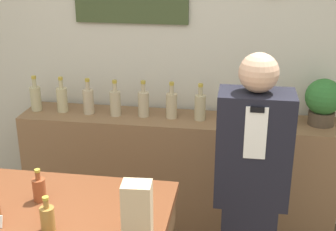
% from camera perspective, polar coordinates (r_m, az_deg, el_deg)
% --- Properties ---
extents(back_wall, '(5.20, 0.09, 2.70)m').
position_cam_1_polar(back_wall, '(3.45, 0.47, 8.31)').
color(back_wall, beige).
rests_on(back_wall, ground_plane).
extents(back_shelf, '(2.27, 0.38, 0.90)m').
position_cam_1_polar(back_shelf, '(3.52, 1.04, -7.18)').
color(back_shelf, brown).
rests_on(back_shelf, ground_plane).
extents(shopkeeper, '(0.40, 0.25, 1.57)m').
position_cam_1_polar(shopkeeper, '(2.67, 10.01, -9.13)').
color(shopkeeper, black).
rests_on(shopkeeper, ground_plane).
extents(potted_plant, '(0.25, 0.25, 0.32)m').
position_cam_1_polar(potted_plant, '(3.33, 18.40, 1.77)').
color(potted_plant, '#4C3D2D').
rests_on(potted_plant, back_shelf).
extents(paper_bag, '(0.13, 0.10, 0.27)m').
position_cam_1_polar(paper_bag, '(1.97, -3.78, -11.66)').
color(paper_bag, tan).
rests_on(paper_bag, display_counter).
extents(counter_bottle_3, '(0.06, 0.06, 0.17)m').
position_cam_1_polar(counter_bottle_3, '(2.36, -15.44, -8.61)').
color(counter_bottle_3, brown).
rests_on(counter_bottle_3, display_counter).
extents(counter_bottle_4, '(0.06, 0.06, 0.17)m').
position_cam_1_polar(counter_bottle_4, '(2.12, -14.48, -12.02)').
color(counter_bottle_4, olive).
rests_on(counter_bottle_4, display_counter).
extents(shelf_bottle_0, '(0.08, 0.08, 0.26)m').
position_cam_1_polar(shelf_bottle_0, '(3.59, -15.82, 2.13)').
color(shelf_bottle_0, tan).
rests_on(shelf_bottle_0, back_shelf).
extents(shelf_bottle_1, '(0.08, 0.08, 0.26)m').
position_cam_1_polar(shelf_bottle_1, '(3.51, -12.79, 2.00)').
color(shelf_bottle_1, tan).
rests_on(shelf_bottle_1, back_shelf).
extents(shelf_bottle_2, '(0.08, 0.08, 0.26)m').
position_cam_1_polar(shelf_bottle_2, '(3.44, -9.68, 1.82)').
color(shelf_bottle_2, tan).
rests_on(shelf_bottle_2, back_shelf).
extents(shelf_bottle_3, '(0.08, 0.08, 0.26)m').
position_cam_1_polar(shelf_bottle_3, '(3.37, -6.44, 1.62)').
color(shelf_bottle_3, tan).
rests_on(shelf_bottle_3, back_shelf).
extents(shelf_bottle_4, '(0.08, 0.08, 0.26)m').
position_cam_1_polar(shelf_bottle_4, '(3.34, -3.01, 1.53)').
color(shelf_bottle_4, tan).
rests_on(shelf_bottle_4, back_shelf).
extents(shelf_bottle_5, '(0.08, 0.08, 0.26)m').
position_cam_1_polar(shelf_bottle_5, '(3.30, 0.44, 1.35)').
color(shelf_bottle_5, tan).
rests_on(shelf_bottle_5, back_shelf).
extents(shelf_bottle_6, '(0.08, 0.08, 0.26)m').
position_cam_1_polar(shelf_bottle_6, '(3.27, 3.93, 1.12)').
color(shelf_bottle_6, tan).
rests_on(shelf_bottle_6, back_shelf).
extents(shelf_bottle_7, '(0.08, 0.08, 0.26)m').
position_cam_1_polar(shelf_bottle_7, '(3.27, 7.48, 0.96)').
color(shelf_bottle_7, tan).
rests_on(shelf_bottle_7, back_shelf).
extents(shelf_bottle_8, '(0.08, 0.08, 0.26)m').
position_cam_1_polar(shelf_bottle_8, '(3.27, 11.03, 0.77)').
color(shelf_bottle_8, tan).
rests_on(shelf_bottle_8, back_shelf).
extents(shelf_bottle_9, '(0.08, 0.08, 0.26)m').
position_cam_1_polar(shelf_bottle_9, '(3.28, 14.58, 0.49)').
color(shelf_bottle_9, tan).
rests_on(shelf_bottle_9, back_shelf).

